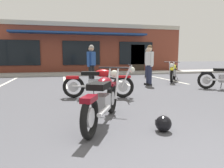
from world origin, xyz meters
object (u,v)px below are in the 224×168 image
(motorcycle_red_sportbike, at_px, (99,82))
(person_in_shorts_foreground, at_px, (149,63))
(motorcycle_silver_naked, at_px, (173,72))
(person_by_back_row, at_px, (91,63))
(helmet_on_pavement, at_px, (163,124))
(person_near_building, at_px, (147,61))
(motorcycle_foreground_classic, at_px, (103,98))

(motorcycle_red_sportbike, bearing_deg, person_in_shorts_foreground, 40.56)
(motorcycle_red_sportbike, xyz_separation_m, person_in_shorts_foreground, (2.52, 2.16, 0.49))
(motorcycle_red_sportbike, relative_size, motorcycle_silver_naked, 1.15)
(person_by_back_row, height_order, helmet_on_pavement, person_by_back_row)
(person_by_back_row, height_order, person_near_building, same)
(motorcycle_foreground_classic, distance_m, helmet_on_pavement, 1.12)
(person_by_back_row, bearing_deg, motorcycle_foreground_classic, -95.90)
(motorcycle_red_sportbike, bearing_deg, helmet_on_pavement, -80.34)
(person_in_shorts_foreground, relative_size, person_near_building, 1.00)
(motorcycle_red_sportbike, distance_m, person_in_shorts_foreground, 3.35)
(motorcycle_silver_naked, relative_size, person_by_back_row, 1.08)
(motorcycle_foreground_classic, xyz_separation_m, motorcycle_red_sportbike, (0.35, 2.33, 0.00))
(motorcycle_silver_naked, relative_size, helmet_on_pavement, 6.98)
(person_by_back_row, distance_m, helmet_on_pavement, 5.77)
(motorcycle_red_sportbike, distance_m, person_by_back_row, 2.77)
(motorcycle_silver_naked, bearing_deg, helmet_on_pavement, -121.26)
(motorcycle_foreground_classic, relative_size, person_in_shorts_foreground, 1.16)
(motorcycle_silver_naked, bearing_deg, person_near_building, 98.19)
(helmet_on_pavement, bearing_deg, person_by_back_row, 93.33)
(motorcycle_foreground_classic, distance_m, motorcycle_silver_naked, 7.13)
(motorcycle_red_sportbike, bearing_deg, person_by_back_row, 86.32)
(person_by_back_row, bearing_deg, motorcycle_red_sportbike, -93.68)
(motorcycle_foreground_classic, bearing_deg, person_near_building, 61.69)
(helmet_on_pavement, bearing_deg, person_in_shorts_foreground, 68.60)
(motorcycle_foreground_classic, relative_size, motorcycle_red_sportbike, 0.93)
(motorcycle_silver_naked, height_order, helmet_on_pavement, motorcycle_silver_naked)
(helmet_on_pavement, bearing_deg, person_near_building, 68.35)
(person_by_back_row, bearing_deg, motorcycle_silver_naked, 5.90)
(person_in_shorts_foreground, xyz_separation_m, person_by_back_row, (-2.34, 0.57, 0.00))
(person_in_shorts_foreground, distance_m, helmet_on_pavement, 5.58)
(motorcycle_silver_naked, distance_m, person_in_shorts_foreground, 2.03)
(person_by_back_row, bearing_deg, person_near_building, 37.05)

